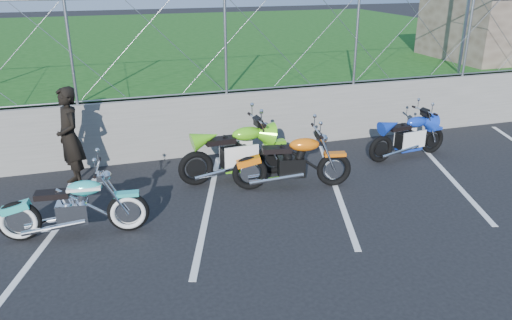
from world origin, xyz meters
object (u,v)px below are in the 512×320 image
object	(u,v)px
cruiser_turquoise	(76,209)
naked_orange	(294,164)
sportbike_green	(238,154)
person_standing	(70,138)
sportbike_blue	(409,138)

from	to	relation	value
cruiser_turquoise	naked_orange	bearing A→B (deg)	16.34
sportbike_green	person_standing	distance (m)	3.06
sportbike_blue	person_standing	bearing A→B (deg)	168.47
sportbike_green	sportbike_blue	xyz separation A→B (m)	(3.76, 0.02, -0.07)
cruiser_turquoise	sportbike_blue	bearing A→B (deg)	18.22
sportbike_green	person_standing	size ratio (longest dim) A/B	1.21
sportbike_blue	cruiser_turquoise	bearing A→B (deg)	-174.59
sportbike_blue	person_standing	world-z (taller)	person_standing
sportbike_blue	person_standing	size ratio (longest dim) A/B	1.05
naked_orange	person_standing	world-z (taller)	person_standing
naked_orange	sportbike_blue	size ratio (longest dim) A/B	1.12
sportbike_blue	naked_orange	bearing A→B (deg)	-172.19
naked_orange	person_standing	xyz separation A→B (m)	(-3.82, 1.35, 0.46)
cruiser_turquoise	sportbike_blue	xyz separation A→B (m)	(6.65, 1.36, -0.00)
naked_orange	sportbike_blue	distance (m)	2.99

